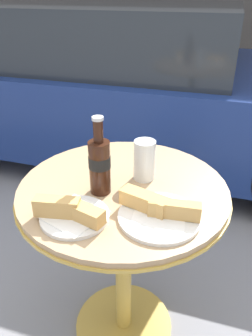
# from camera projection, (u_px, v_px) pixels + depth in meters

# --- Properties ---
(ground_plane) EXTENTS (30.00, 30.00, 0.00)m
(ground_plane) POSITION_uv_depth(u_px,v_px,m) (124.00, 325.00, 1.47)
(ground_plane) COLOR gray
(bistro_table) EXTENTS (0.72, 0.72, 0.74)m
(bistro_table) POSITION_uv_depth(u_px,v_px,m) (123.00, 227.00, 1.20)
(bistro_table) COLOR gold
(bistro_table) RESTS_ON ground_plane
(cola_bottle_left) EXTENTS (0.07, 0.07, 0.26)m
(cola_bottle_left) POSITION_uv_depth(u_px,v_px,m) (100.00, 164.00, 1.03)
(cola_bottle_left) COLOR #33190F
(cola_bottle_left) RESTS_ON bistro_table
(drinking_glass) EXTENTS (0.07, 0.07, 0.14)m
(drinking_glass) POSITION_uv_depth(u_px,v_px,m) (144.00, 162.00, 1.12)
(drinking_glass) COLOR black
(drinking_glass) RESTS_ON bistro_table
(lunch_plate_near) EXTENTS (0.25, 0.24, 0.06)m
(lunch_plate_near) POSITION_uv_depth(u_px,v_px,m) (158.00, 211.00, 0.95)
(lunch_plate_near) COLOR white
(lunch_plate_near) RESTS_ON bistro_table
(lunch_plate_far) EXTENTS (0.22, 0.20, 0.07)m
(lunch_plate_far) POSITION_uv_depth(u_px,v_px,m) (72.00, 213.00, 0.94)
(lunch_plate_far) COLOR white
(lunch_plate_far) RESTS_ON bistro_table
(parked_car) EXTENTS (4.38, 1.76, 1.21)m
(parked_car) POSITION_uv_depth(u_px,v_px,m) (124.00, 84.00, 2.81)
(parked_car) COLOR navy
(parked_car) RESTS_ON ground_plane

